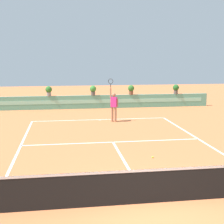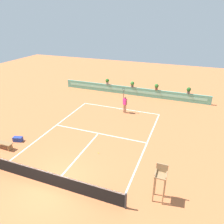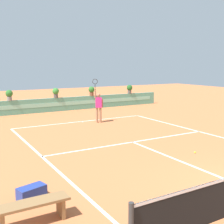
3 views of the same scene
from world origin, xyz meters
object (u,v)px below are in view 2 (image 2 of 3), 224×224
potted_plant_far_right (189,90)px  potted_plant_centre (132,84)px  tennis_ball_near_baseline (98,153)px  umpire_chair (160,179)px  gear_bag (18,139)px  tennis_player (125,103)px  potted_plant_right (157,86)px  bench_courtside (3,144)px  potted_plant_left (107,81)px

potted_plant_far_right → potted_plant_centre: bearing=180.0°
tennis_ball_near_baseline → potted_plant_far_right: 13.71m
umpire_chair → gear_bag: (-11.24, 1.80, -1.16)m
tennis_player → potted_plant_right: tennis_player is taller
tennis_ball_near_baseline → tennis_player: bearing=93.1°
umpire_chair → gear_bag: umpire_chair is taller
umpire_chair → potted_plant_far_right: (0.61, 15.13, 0.07)m
tennis_ball_near_baseline → potted_plant_far_right: (5.30, 12.57, 1.38)m
potted_plant_right → gear_bag: bearing=-121.9°
potted_plant_right → tennis_ball_near_baseline: bearing=-97.9°
gear_bag → potted_plant_right: size_ratio=0.97×
bench_courtside → tennis_ball_near_baseline: 7.10m
potted_plant_centre → umpire_chair: bearing=-68.9°
potted_plant_left → potted_plant_centre: size_ratio=1.00×
umpire_chair → bench_courtside: bearing=176.8°
tennis_ball_near_baseline → potted_plant_right: bearing=82.1°
tennis_player → potted_plant_centre: bearing=98.2°
gear_bag → potted_plant_left: bearing=80.9°
tennis_ball_near_baseline → umpire_chair: bearing=-28.6°
bench_courtside → potted_plant_left: potted_plant_left is taller
gear_bag → potted_plant_left: size_ratio=0.97×
bench_courtside → tennis_player: bearing=55.0°
potted_plant_far_right → potted_plant_left: same height
potted_plant_centre → potted_plant_far_right: bearing=0.0°
bench_courtside → gear_bag: bearing=75.9°
umpire_chair → potted_plant_left: umpire_chair is taller
bench_courtside → potted_plant_left: 14.71m
gear_bag → potted_plant_far_right: bearing=48.4°
tennis_player → potted_plant_left: 6.64m
bench_courtside → tennis_player: tennis_player is taller
tennis_player → umpire_chair: bearing=-62.7°
gear_bag → potted_plant_right: bearing=58.1°
potted_plant_left → potted_plant_right: bearing=0.0°
bench_courtside → gear_bag: bench_courtside is taller
tennis_ball_near_baseline → potted_plant_centre: 12.70m
potted_plant_right → potted_plant_centre: bearing=180.0°
bench_courtside → potted_plant_far_right: potted_plant_far_right is taller
umpire_chair → tennis_player: size_ratio=0.83×
umpire_chair → tennis_ball_near_baseline: size_ratio=31.47×
tennis_ball_near_baseline → potted_plant_left: size_ratio=0.09×
gear_bag → potted_plant_left: (2.12, 13.33, 1.23)m
gear_bag → tennis_ball_near_baseline: (6.55, 0.76, -0.15)m
potted_plant_centre → potted_plant_left: bearing=180.0°
tennis_player → potted_plant_centre: (-0.76, 5.27, 0.36)m
tennis_player → tennis_ball_near_baseline: 7.38m
umpire_chair → tennis_player: 11.10m
umpire_chair → tennis_player: bearing=117.3°
umpire_chair → potted_plant_left: (-9.11, 15.13, 0.07)m
potted_plant_far_right → potted_plant_right: same height
umpire_chair → potted_plant_right: umpire_chair is taller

